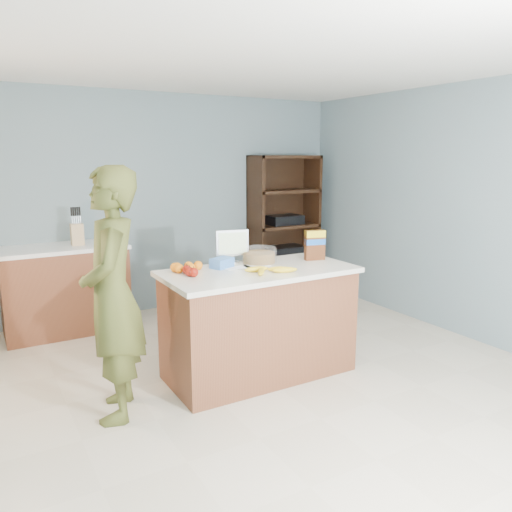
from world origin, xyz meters
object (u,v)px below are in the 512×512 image
shelving_unit (282,228)px  tv (232,244)px  cereal_box (315,243)px  counter_peninsula (259,326)px  person (113,295)px

shelving_unit → tv: (-1.62, -1.72, 0.19)m
tv → cereal_box: tv is taller
counter_peninsula → tv: 0.73m
person → cereal_box: 1.81m
person → tv: size_ratio=6.18×
cereal_box → counter_peninsula: bearing=-173.2°
counter_peninsula → tv: size_ratio=5.53×
tv → cereal_box: bearing=-21.1°
person → tv: person is taller
cereal_box → person: bearing=-175.6°
counter_peninsula → cereal_box: cereal_box is taller
counter_peninsula → person: (-1.19, -0.07, 0.46)m
counter_peninsula → person: 1.28m
shelving_unit → tv: bearing=-133.4°
counter_peninsula → cereal_box: bearing=6.8°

